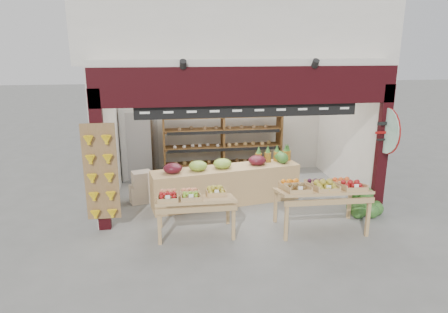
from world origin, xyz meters
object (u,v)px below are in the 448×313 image
(back_shelving, at_px, (223,133))
(display_table_right, at_px, (321,188))
(cardboard_stack, at_px, (151,189))
(display_table_left, at_px, (190,197))
(watermelon_pile, at_px, (364,204))
(mid_counter, at_px, (226,184))
(refrigerator, at_px, (140,143))

(back_shelving, bearing_deg, display_table_right, -68.67)
(cardboard_stack, height_order, display_table_left, display_table_left)
(back_shelving, height_order, cardboard_stack, back_shelving)
(cardboard_stack, relative_size, watermelon_pile, 1.36)
(back_shelving, bearing_deg, mid_counter, -96.12)
(display_table_left, height_order, watermelon_pile, display_table_left)
(mid_counter, height_order, display_table_right, display_table_right)
(mid_counter, distance_m, watermelon_pile, 2.92)
(cardboard_stack, bearing_deg, watermelon_pile, -18.01)
(back_shelving, xyz_separation_m, mid_counter, (-0.20, -1.89, -0.73))
(mid_counter, xyz_separation_m, display_table_right, (1.54, -1.55, 0.37))
(display_table_left, bearing_deg, refrigerator, 107.63)
(mid_counter, distance_m, display_table_right, 2.22)
(back_shelving, height_order, refrigerator, refrigerator)
(display_table_left, distance_m, watermelon_pile, 3.66)
(cardboard_stack, xyz_separation_m, display_table_left, (0.76, -1.80, 0.45))
(back_shelving, distance_m, mid_counter, 2.03)
(back_shelving, relative_size, mid_counter, 0.93)
(mid_counter, bearing_deg, display_table_right, -45.13)
(display_table_right, xyz_separation_m, watermelon_pile, (1.18, 0.55, -0.62))
(refrigerator, height_order, display_table_right, refrigerator)
(refrigerator, xyz_separation_m, display_table_left, (1.05, -3.31, -0.25))
(refrigerator, distance_m, watermelon_pile, 5.56)
(display_table_right, distance_m, watermelon_pile, 1.44)
(cardboard_stack, xyz_separation_m, mid_counter, (1.64, -0.42, 0.19))
(watermelon_pile, bearing_deg, display_table_right, -155.00)
(display_table_left, xyz_separation_m, watermelon_pile, (3.61, 0.38, -0.51))
(display_table_right, bearing_deg, display_table_left, 175.95)
(back_shelving, distance_m, display_table_left, 3.47)
(display_table_left, relative_size, watermelon_pile, 1.82)
(cardboard_stack, bearing_deg, display_table_left, -67.13)
(watermelon_pile, bearing_deg, refrigerator, 147.82)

